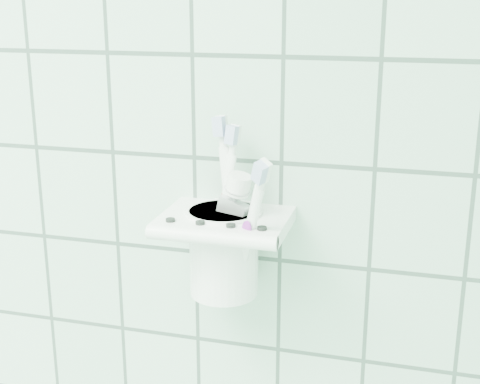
% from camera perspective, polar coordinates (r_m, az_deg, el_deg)
% --- Properties ---
extents(holder_bracket, '(0.14, 0.11, 0.04)m').
position_cam_1_polar(holder_bracket, '(0.72, -1.23, -2.62)').
color(holder_bracket, white).
rests_on(holder_bracket, wall_back).
extents(cup, '(0.08, 0.08, 0.10)m').
position_cam_1_polar(cup, '(0.74, -1.38, -4.85)').
color(cup, white).
rests_on(cup, holder_bracket).
extents(toothbrush_pink, '(0.03, 0.02, 0.19)m').
position_cam_1_polar(toothbrush_pink, '(0.72, -0.30, -1.04)').
color(toothbrush_pink, white).
rests_on(toothbrush_pink, cup).
extents(toothbrush_blue, '(0.03, 0.03, 0.18)m').
position_cam_1_polar(toothbrush_blue, '(0.72, -2.26, -1.32)').
color(toothbrush_blue, white).
rests_on(toothbrush_blue, cup).
extents(toothbrush_orange, '(0.06, 0.08, 0.18)m').
position_cam_1_polar(toothbrush_orange, '(0.72, -0.33, -1.18)').
color(toothbrush_orange, white).
rests_on(toothbrush_orange, cup).
extents(toothpaste_tube, '(0.06, 0.04, 0.14)m').
position_cam_1_polar(toothpaste_tube, '(0.73, -1.98, -2.24)').
color(toothpaste_tube, silver).
rests_on(toothpaste_tube, cup).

